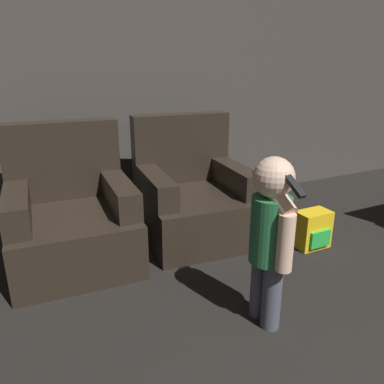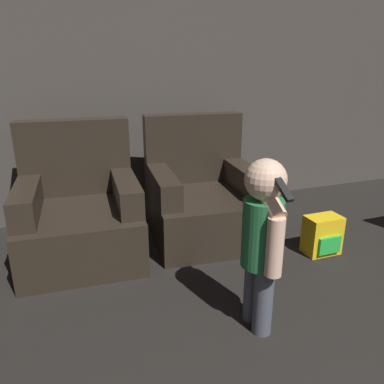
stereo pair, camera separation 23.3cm
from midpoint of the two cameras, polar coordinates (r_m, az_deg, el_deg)
wall_back at (r=3.57m, az=-2.54°, el=17.75°), size 8.40×0.05×2.60m
armchair_left at (r=2.88m, az=-14.47°, el=-3.19°), size 0.89×0.94×0.97m
armchair_right at (r=3.11m, az=3.68°, el=-0.95°), size 0.92×0.96×0.97m
person_toddler at (r=1.96m, az=14.16°, el=-6.26°), size 0.21×0.36×0.95m
toy_backpack at (r=3.05m, az=21.37°, el=-6.21°), size 0.27×0.19×0.30m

